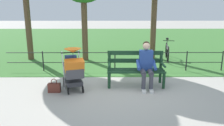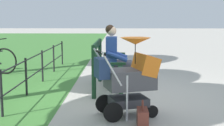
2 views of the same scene
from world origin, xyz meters
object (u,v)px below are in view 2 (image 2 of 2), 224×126
object	(u,v)px
person_on_bench	(117,54)
stroller	(130,76)
handbag	(142,118)
park_bench	(105,63)

from	to	relation	value
person_on_bench	stroller	distance (m)	1.98
person_on_bench	handbag	distance (m)	2.54
stroller	handbag	bearing A→B (deg)	16.81
park_bench	person_on_bench	bearing A→B (deg)	139.87
handbag	park_bench	bearing A→B (deg)	-165.17
handbag	person_on_bench	bearing A→B (deg)	-171.72
park_bench	handbag	world-z (taller)	park_bench
park_bench	handbag	size ratio (longest dim) A/B	4.34
person_on_bench	handbag	world-z (taller)	person_on_bench
park_bench	handbag	xyz separation A→B (m)	(2.19, 0.58, -0.40)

